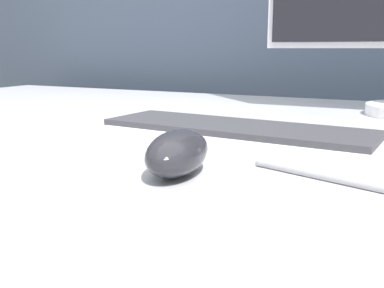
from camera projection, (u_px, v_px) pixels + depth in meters
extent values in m
cube|color=#333D4C|center=(349.00, 119.00, 1.23)|extent=(5.00, 0.03, 1.39)
ellipsoid|color=#232328|center=(178.00, 153.00, 0.45)|extent=(0.07, 0.12, 0.04)
cube|color=silver|center=(235.00, 136.00, 0.61)|extent=(0.40, 0.16, 0.02)
cube|color=#38383D|center=(236.00, 127.00, 0.60)|extent=(0.37, 0.15, 0.01)
cylinder|color=#99999E|center=(317.00, 175.00, 0.43)|extent=(0.14, 0.05, 0.01)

